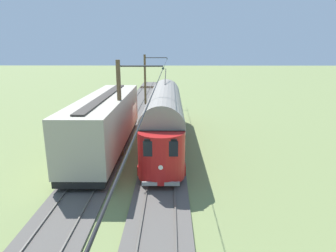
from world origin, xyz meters
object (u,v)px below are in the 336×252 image
object	(u,v)px
boxcar_adjacent	(106,121)
catenary_pole_foreground	(146,79)
vintage_streetcar	(164,115)
catenary_pole_mid_near	(121,108)

from	to	relation	value
boxcar_adjacent	catenary_pole_foreground	distance (m)	18.09
catenary_pole_foreground	vintage_streetcar	bearing A→B (deg)	99.75
boxcar_adjacent	catenary_pole_mid_near	bearing A→B (deg)	134.69
boxcar_adjacent	catenary_pole_mid_near	world-z (taller)	catenary_pole_mid_near
catenary_pole_mid_near	vintage_streetcar	bearing A→B (deg)	-131.89
boxcar_adjacent	catenary_pole_mid_near	distance (m)	2.31
vintage_streetcar	catenary_pole_foreground	distance (m)	16.53
boxcar_adjacent	catenary_pole_foreground	bearing A→B (deg)	-94.32
vintage_streetcar	boxcar_adjacent	xyz separation A→B (m)	(4.15, 1.74, -0.09)
boxcar_adjacent	catenary_pole_foreground	world-z (taller)	catenary_pole_foreground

